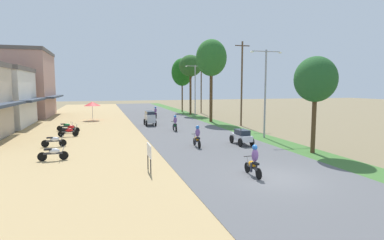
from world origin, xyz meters
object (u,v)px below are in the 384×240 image
(street_signboard, at_px, (149,152))
(car_van_silver, at_px, (150,117))
(utility_pole_far, at_px, (242,82))
(parked_motorbike_fourth, at_px, (70,128))
(streetlamp_mid, at_px, (195,87))
(parked_motorbike_fifth, at_px, (66,126))
(motorbike_foreground_rider, at_px, (254,161))
(vendor_umbrella, at_px, (92,104))
(median_tree_fourth, at_px, (182,72))
(median_tree_nearest, at_px, (316,80))
(motorbike_ahead_second, at_px, (197,137))
(streetlamp_near, at_px, (265,88))
(parked_motorbike_nearest, at_px, (53,153))
(parked_motorbike_second, at_px, (54,140))
(utility_pole_near, at_px, (201,86))
(median_tree_second, at_px, (211,58))
(motorbike_ahead_third, at_px, (175,123))
(car_sedan_white, at_px, (242,136))
(parked_motorbike_third, at_px, (69,131))
(median_tree_third, at_px, (190,66))
(motorbike_ahead_fourth, at_px, (155,113))

(street_signboard, xyz_separation_m, car_van_silver, (3.08, 19.76, -0.08))
(utility_pole_far, xyz_separation_m, car_van_silver, (-10.41, 2.91, -4.09))
(parked_motorbike_fourth, distance_m, streetlamp_mid, 22.01)
(parked_motorbike_fifth, relative_size, motorbike_foreground_rider, 1.00)
(vendor_umbrella, distance_m, car_van_silver, 10.32)
(street_signboard, height_order, streetlamp_mid, streetlamp_mid)
(parked_motorbike_fourth, distance_m, median_tree_fourth, 28.20)
(median_tree_nearest, relative_size, motorbike_ahead_second, 3.69)
(streetlamp_near, relative_size, streetlamp_mid, 0.99)
(parked_motorbike_fifth, height_order, median_tree_nearest, median_tree_nearest)
(parked_motorbike_nearest, xyz_separation_m, streetlamp_mid, (16.98, 25.23, 4.02))
(parked_motorbike_second, relative_size, utility_pole_near, 0.20)
(median_tree_second, bearing_deg, motorbike_ahead_second, -113.51)
(streetlamp_near, height_order, motorbike_ahead_third, streetlamp_near)
(median_tree_nearest, bearing_deg, parked_motorbike_fourth, 139.50)
(parked_motorbike_fifth, bearing_deg, motorbike_foreground_rider, -61.78)
(vendor_umbrella, bearing_deg, median_tree_fourth, 33.05)
(parked_motorbike_fifth, bearing_deg, streetlamp_near, -28.73)
(vendor_umbrella, bearing_deg, parked_motorbike_fifth, -103.82)
(vendor_umbrella, height_order, motorbike_ahead_second, vendor_umbrella)
(parked_motorbike_fourth, distance_m, car_van_silver, 9.26)
(parked_motorbike_second, distance_m, streetlamp_near, 18.02)
(parked_motorbike_second, relative_size, streetlamp_mid, 0.23)
(motorbike_ahead_third, bearing_deg, utility_pole_near, 64.80)
(median_tree_second, bearing_deg, street_signboard, -117.95)
(streetlamp_mid, bearing_deg, motorbike_ahead_second, -106.74)
(car_sedan_white, bearing_deg, streetlamp_mid, 81.73)
(car_van_silver, bearing_deg, parked_motorbike_nearest, -118.40)
(streetlamp_near, xyz_separation_m, utility_pole_near, (2.70, 26.43, 0.12))
(median_tree_second, height_order, median_tree_fourth, median_tree_second)
(parked_motorbike_fifth, distance_m, median_tree_fourth, 27.23)
(vendor_umbrella, xyz_separation_m, streetlamp_near, (15.17, -19.41, 2.25))
(streetlamp_mid, bearing_deg, median_tree_nearest, -90.01)
(parked_motorbike_nearest, relative_size, motorbike_ahead_third, 1.00)
(parked_motorbike_second, distance_m, utility_pole_near, 32.99)
(parked_motorbike_third, height_order, car_van_silver, car_van_silver)
(streetlamp_mid, bearing_deg, car_sedan_white, -98.27)
(median_tree_second, bearing_deg, motorbike_ahead_third, -133.29)
(car_sedan_white, bearing_deg, parked_motorbike_fourth, 142.45)
(utility_pole_near, bearing_deg, median_tree_nearest, -94.67)
(utility_pole_near, bearing_deg, median_tree_third, -138.22)
(parked_motorbike_fifth, distance_m, streetlamp_near, 20.43)
(median_tree_second, relative_size, motorbike_ahead_fourth, 5.87)
(parked_motorbike_third, bearing_deg, motorbike_ahead_second, -39.46)
(utility_pole_near, bearing_deg, streetlamp_near, -95.83)
(utility_pole_near, distance_m, car_van_silver, 18.99)
(median_tree_second, xyz_separation_m, motorbike_ahead_third, (-6.45, -6.84, -7.38))
(motorbike_ahead_fourth, bearing_deg, street_signboard, -100.44)
(parked_motorbike_second, bearing_deg, streetlamp_mid, 49.44)
(median_tree_nearest, xyz_separation_m, car_van_silver, (-8.55, 18.25, -4.08))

